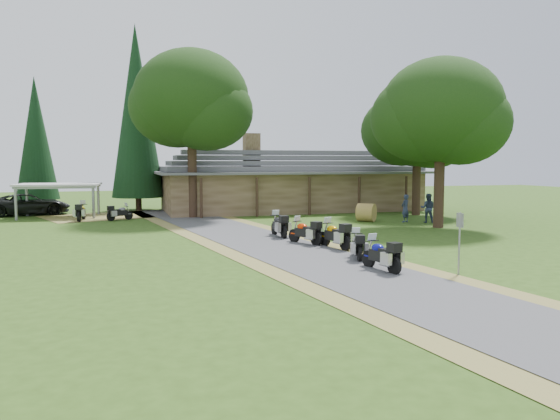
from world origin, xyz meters
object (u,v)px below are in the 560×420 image
object	(u,v)px
carport	(59,200)
motorcycle_carport_a	(81,211)
car_dark_suv	(29,199)
motorcycle_carport_b	(120,212)
lodge	(291,180)
motorcycle_row_e	(279,224)
motorcycle_row_d	(305,231)
motorcycle_row_a	(381,253)
hay_bale	(366,212)
motorcycle_row_c	(335,234)
motorcycle_row_b	(357,244)

from	to	relation	value
carport	motorcycle_carport_a	bearing A→B (deg)	-56.75
car_dark_suv	motorcycle_carport_a	bearing A→B (deg)	-154.33
motorcycle_carport_a	motorcycle_carport_b	xyz separation A→B (m)	(2.45, -0.48, -0.08)
lodge	motorcycle_row_e	distance (m)	16.25
motorcycle_row_d	motorcycle_carport_a	xyz separation A→B (m)	(-10.70, 14.19, 0.01)
motorcycle_row_a	motorcycle_row_d	world-z (taller)	motorcycle_row_d
hay_bale	motorcycle_row_a	bearing A→B (deg)	-114.30
carport	motorcycle_row_a	bearing A→B (deg)	-57.38
car_dark_suv	carport	bearing A→B (deg)	-146.48
motorcycle_row_a	motorcycle_carport_b	distance (m)	22.31
motorcycle_row_c	motorcycle_row_e	bearing A→B (deg)	2.86
carport	motorcycle_row_b	world-z (taller)	carport
motorcycle_carport_a	car_dark_suv	bearing A→B (deg)	44.88
motorcycle_row_a	motorcycle_row_e	size ratio (longest dim) A/B	0.95
carport	hay_bale	world-z (taller)	carport
motorcycle_carport_a	motorcycle_row_d	bearing A→B (deg)	-134.40
motorcycle_row_b	car_dark_suv	bearing A→B (deg)	50.38
motorcycle_row_b	motorcycle_row_a	bearing A→B (deg)	-168.06
hay_bale	motorcycle_row_b	bearing A→B (deg)	-117.54
lodge	motorcycle_row_d	distance (m)	18.76
carport	motorcycle_carport_b	bearing A→B (deg)	-35.40
lodge	motorcycle_carport_b	distance (m)	14.20
motorcycle_carport_a	hay_bale	size ratio (longest dim) A/B	1.60
car_dark_suv	hay_bale	bearing A→B (deg)	-128.02
lodge	hay_bale	size ratio (longest dim) A/B	18.00
motorcycle_row_d	motorcycle_carport_b	bearing A→B (deg)	5.96
motorcycle_row_b	hay_bale	distance (m)	14.13
motorcycle_row_c	motorcycle_row_e	size ratio (longest dim) A/B	1.01
lodge	motorcycle_row_d	size ratio (longest dim) A/B	11.36
motorcycle_row_a	motorcycle_row_c	distance (m)	5.26
car_dark_suv	motorcycle_row_c	xyz separation A→B (m)	(15.42, -21.08, -0.51)
lodge	motorcycle_row_c	distance (m)	20.10
motorcycle_row_e	motorcycle_row_a	bearing A→B (deg)	-176.63
motorcycle_row_d	motorcycle_carport_a	bearing A→B (deg)	11.96
lodge	hay_bale	world-z (taller)	lodge
motorcycle_row_c	carport	bearing A→B (deg)	21.67
motorcycle_row_c	motorcycle_carport_b	bearing A→B (deg)	17.30
motorcycle_row_e	hay_bale	xyz separation A→B (m)	(7.64, 5.38, -0.07)
carport	motorcycle_row_b	xyz separation A→B (m)	(12.96, -21.46, -0.59)
motorcycle_carport_b	hay_bale	world-z (taller)	hay_bale
motorcycle_row_a	hay_bale	xyz separation A→B (m)	(6.79, 15.03, -0.04)
hay_bale	motorcycle_row_e	bearing A→B (deg)	-144.84
carport	motorcycle_row_a	size ratio (longest dim) A/B	2.97
lodge	motorcycle_row_a	bearing A→B (deg)	-100.88
motorcycle_row_a	motorcycle_row_d	size ratio (longest dim) A/B	0.98
motorcycle_row_d	motorcycle_row_e	bearing A→B (deg)	-16.18
carport	motorcycle_row_c	distance (m)	22.88
hay_bale	lodge	bearing A→B (deg)	101.71
motorcycle_row_e	motorcycle_carport_a	size ratio (longest dim) A/B	1.02
car_dark_suv	motorcycle_carport_b	size ratio (longest dim) A/B	3.71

